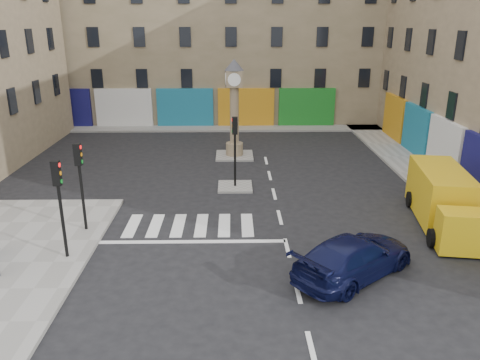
{
  "coord_description": "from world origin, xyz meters",
  "views": [
    {
      "loc": [
        -2.12,
        -15.43,
        8.49
      ],
      "look_at": [
        -1.81,
        3.44,
        2.0
      ],
      "focal_mm": 35.0,
      "sensor_mm": 36.0,
      "label": 1
    }
  ],
  "objects_px": {
    "traffic_light_left_far": "(80,173)",
    "navy_sedan": "(354,257)",
    "yellow_van": "(443,199)",
    "traffic_light_island": "(235,140)",
    "traffic_light_left_near": "(59,194)",
    "clock_pillar": "(234,102)"
  },
  "relations": [
    {
      "from": "traffic_light_left_far",
      "to": "navy_sedan",
      "type": "xyz_separation_m",
      "value": [
        10.36,
        -3.69,
        -1.89
      ]
    },
    {
      "from": "traffic_light_left_far",
      "to": "navy_sedan",
      "type": "bearing_deg",
      "value": -19.58
    },
    {
      "from": "traffic_light_left_far",
      "to": "yellow_van",
      "type": "height_order",
      "value": "traffic_light_left_far"
    },
    {
      "from": "traffic_light_island",
      "to": "traffic_light_left_near",
      "type": "bearing_deg",
      "value": -128.93
    },
    {
      "from": "traffic_light_left_far",
      "to": "traffic_light_island",
      "type": "bearing_deg",
      "value": 40.6
    },
    {
      "from": "traffic_light_left_near",
      "to": "traffic_light_island",
      "type": "bearing_deg",
      "value": 51.07
    },
    {
      "from": "yellow_van",
      "to": "clock_pillar",
      "type": "bearing_deg",
      "value": 138.74
    },
    {
      "from": "traffic_light_left_far",
      "to": "traffic_light_island",
      "type": "relative_size",
      "value": 1.0
    },
    {
      "from": "traffic_light_left_far",
      "to": "clock_pillar",
      "type": "distance_m",
      "value": 13.05
    },
    {
      "from": "traffic_light_island",
      "to": "clock_pillar",
      "type": "xyz_separation_m",
      "value": [
        0.0,
        6.0,
        0.96
      ]
    },
    {
      "from": "traffic_light_island",
      "to": "clock_pillar",
      "type": "height_order",
      "value": "clock_pillar"
    },
    {
      "from": "traffic_light_left_far",
      "to": "navy_sedan",
      "type": "relative_size",
      "value": 0.74
    },
    {
      "from": "traffic_light_left_near",
      "to": "navy_sedan",
      "type": "height_order",
      "value": "traffic_light_left_near"
    },
    {
      "from": "navy_sedan",
      "to": "yellow_van",
      "type": "height_order",
      "value": "yellow_van"
    },
    {
      "from": "traffic_light_left_near",
      "to": "navy_sedan",
      "type": "bearing_deg",
      "value": -7.07
    },
    {
      "from": "traffic_light_island",
      "to": "traffic_light_left_far",
      "type": "bearing_deg",
      "value": -139.4
    },
    {
      "from": "traffic_light_island",
      "to": "navy_sedan",
      "type": "relative_size",
      "value": 0.74
    },
    {
      "from": "traffic_light_left_far",
      "to": "traffic_light_island",
      "type": "distance_m",
      "value": 8.3
    },
    {
      "from": "yellow_van",
      "to": "navy_sedan",
      "type": "bearing_deg",
      "value": -129.79
    },
    {
      "from": "traffic_light_left_near",
      "to": "traffic_light_left_far",
      "type": "relative_size",
      "value": 1.0
    },
    {
      "from": "traffic_light_left_near",
      "to": "traffic_light_island",
      "type": "xyz_separation_m",
      "value": [
        6.3,
        7.8,
        -0.03
      ]
    },
    {
      "from": "traffic_light_island",
      "to": "yellow_van",
      "type": "relative_size",
      "value": 0.57
    }
  ]
}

